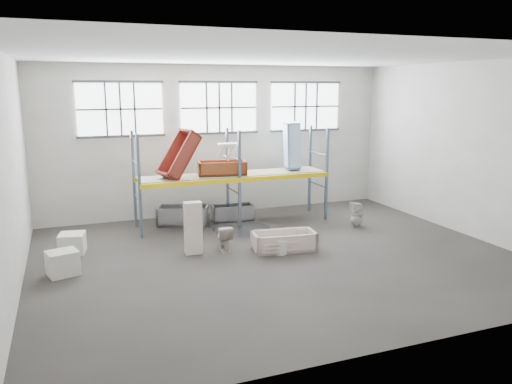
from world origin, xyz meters
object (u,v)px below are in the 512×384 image
bathtub_beige (284,241)px  blue_tub_upright (292,146)px  steel_tub_right (232,212)px  bucket (281,247)px  cistern_tall (193,228)px  rust_tub_flat (222,168)px  toilet_beige (224,238)px  toilet_white (357,214)px  steel_tub_left (183,215)px  carton_near (63,263)px

bathtub_beige → blue_tub_upright: size_ratio=1.10×
steel_tub_right → bucket: 3.78m
cistern_tall → blue_tub_upright: 5.06m
bathtub_beige → blue_tub_upright: bearing=69.8°
rust_tub_flat → bathtub_beige: bearing=-75.6°
toilet_beige → toilet_white: (4.54, 0.69, 0.06)m
toilet_white → bucket: toilet_white is taller
toilet_beige → rust_tub_flat: size_ratio=0.46×
steel_tub_right → rust_tub_flat: rust_tub_flat is taller
steel_tub_left → carton_near: bearing=-137.0°
toilet_beige → steel_tub_left: size_ratio=0.43×
toilet_beige → carton_near: bearing=11.1°
bathtub_beige → steel_tub_left: size_ratio=1.05×
carton_near → bucket: bearing=-4.9°
bucket → blue_tub_upright: bearing=61.3°
bucket → toilet_beige: bearing=146.0°
toilet_white → rust_tub_flat: size_ratio=0.54×
cistern_tall → toilet_white: bearing=11.2°
steel_tub_right → blue_tub_upright: (1.97, -0.32, 2.15)m
steel_tub_left → toilet_white: bearing=-24.3°
bathtub_beige → cistern_tall: size_ratio=1.21×
bathtub_beige → steel_tub_right: (-0.30, 3.49, 0.00)m
steel_tub_right → rust_tub_flat: bearing=-135.1°
toilet_white → rust_tub_flat: rust_tub_flat is taller
steel_tub_left → rust_tub_flat: size_ratio=1.07×
cistern_tall → blue_tub_upright: size_ratio=0.91×
blue_tub_upright → carton_near: (-7.20, -3.00, -2.11)m
cistern_tall → carton_near: cistern_tall is taller
blue_tub_upright → carton_near: blue_tub_upright is taller
toilet_beige → steel_tub_left: 2.97m
bathtub_beige → cistern_tall: cistern_tall is taller
bathtub_beige → carton_near: 5.53m
blue_tub_upright → bucket: (-1.90, -3.46, -2.21)m
bathtub_beige → steel_tub_left: steel_tub_left is taller
toilet_white → bucket: (-3.27, -1.55, -0.21)m
steel_tub_left → steel_tub_right: 1.64m
rust_tub_flat → steel_tub_left: bearing=156.8°
toilet_white → bathtub_beige: bearing=-65.5°
bathtub_beige → toilet_beige: bearing=166.7°
toilet_beige → blue_tub_upright: blue_tub_upright is taller
toilet_beige → bucket: (1.27, -0.86, -0.15)m
steel_tub_right → bucket: bearing=-88.9°
toilet_white → blue_tub_upright: (-1.37, 1.91, 2.00)m
bathtub_beige → bucket: bearing=-120.2°
toilet_beige → carton_near: toilet_beige is taller
cistern_tall → blue_tub_upright: blue_tub_upright is taller
rust_tub_flat → bucket: (0.56, -3.30, -1.63)m
blue_tub_upright → steel_tub_right: bearing=170.8°
steel_tub_left → rust_tub_flat: (1.16, -0.50, 1.53)m
bathtub_beige → steel_tub_left: bearing=126.5°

